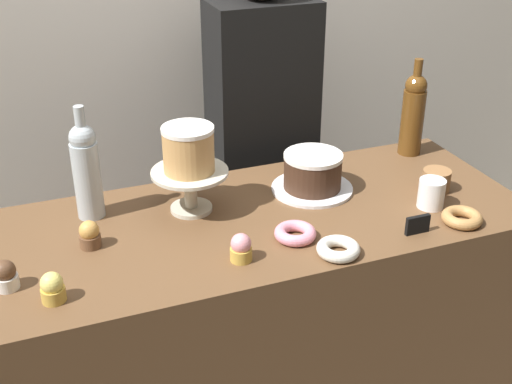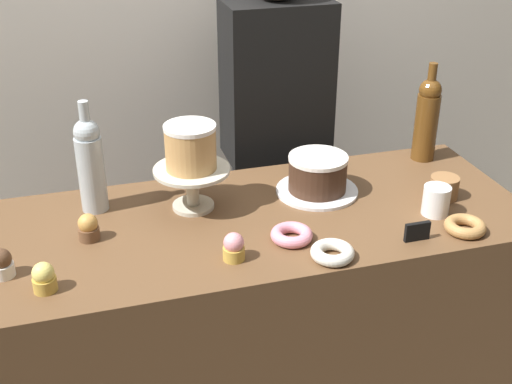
% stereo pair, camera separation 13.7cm
% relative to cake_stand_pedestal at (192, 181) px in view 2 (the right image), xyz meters
% --- Properties ---
extents(back_wall, '(6.00, 0.05, 2.60)m').
position_rel_cake_stand_pedestal_xyz_m(back_wall, '(0.16, 0.78, 0.29)').
color(back_wall, silver).
rests_on(back_wall, ground_plane).
extents(display_counter, '(1.56, 0.63, 0.92)m').
position_rel_cake_stand_pedestal_xyz_m(display_counter, '(0.16, -0.11, -0.55)').
color(display_counter, brown).
rests_on(display_counter, ground_plane).
extents(cake_stand_pedestal, '(0.22, 0.22, 0.12)m').
position_rel_cake_stand_pedestal_xyz_m(cake_stand_pedestal, '(0.00, 0.00, 0.00)').
color(cake_stand_pedestal, beige).
rests_on(cake_stand_pedestal, display_counter).
extents(white_layer_cake, '(0.14, 0.14, 0.13)m').
position_rel_cake_stand_pedestal_xyz_m(white_layer_cake, '(0.00, 0.00, 0.10)').
color(white_layer_cake, tan).
rests_on(white_layer_cake, cake_stand_pedestal).
extents(silver_serving_platter, '(0.25, 0.25, 0.01)m').
position_rel_cake_stand_pedestal_xyz_m(silver_serving_platter, '(0.38, -0.01, -0.08)').
color(silver_serving_platter, white).
rests_on(silver_serving_platter, display_counter).
extents(chocolate_round_cake, '(0.18, 0.18, 0.11)m').
position_rel_cake_stand_pedestal_xyz_m(chocolate_round_cake, '(0.38, -0.01, -0.02)').
color(chocolate_round_cake, '#3D2619').
rests_on(chocolate_round_cake, silver_serving_platter).
extents(wine_bottle_clear, '(0.08, 0.08, 0.33)m').
position_rel_cake_stand_pedestal_xyz_m(wine_bottle_clear, '(-0.27, 0.07, 0.06)').
color(wine_bottle_clear, '#B2BCC1').
rests_on(wine_bottle_clear, display_counter).
extents(wine_bottle_amber, '(0.08, 0.08, 0.33)m').
position_rel_cake_stand_pedestal_xyz_m(wine_bottle_amber, '(0.80, 0.12, 0.06)').
color(wine_bottle_amber, '#5B3814').
rests_on(wine_bottle_amber, display_counter).
extents(cupcake_caramel, '(0.06, 0.06, 0.07)m').
position_rel_cake_stand_pedestal_xyz_m(cupcake_caramel, '(-0.30, -0.10, -0.05)').
color(cupcake_caramel, brown).
rests_on(cupcake_caramel, display_counter).
extents(cupcake_chocolate, '(0.06, 0.06, 0.07)m').
position_rel_cake_stand_pedestal_xyz_m(cupcake_chocolate, '(-0.51, -0.21, -0.05)').
color(cupcake_chocolate, white).
rests_on(cupcake_chocolate, display_counter).
extents(cupcake_strawberry, '(0.06, 0.06, 0.07)m').
position_rel_cake_stand_pedestal_xyz_m(cupcake_strawberry, '(0.04, -0.30, -0.05)').
color(cupcake_strawberry, gold).
rests_on(cupcake_strawberry, display_counter).
extents(cupcake_lemon, '(0.06, 0.06, 0.07)m').
position_rel_cake_stand_pedestal_xyz_m(cupcake_lemon, '(-0.41, -0.30, -0.05)').
color(cupcake_lemon, gold).
rests_on(cupcake_lemon, display_counter).
extents(donut_sugar, '(0.11, 0.11, 0.03)m').
position_rel_cake_stand_pedestal_xyz_m(donut_sugar, '(0.28, -0.36, -0.07)').
color(donut_sugar, silver).
rests_on(donut_sugar, display_counter).
extents(donut_maple, '(0.11, 0.11, 0.03)m').
position_rel_cake_stand_pedestal_xyz_m(donut_maple, '(0.68, -0.34, -0.07)').
color(donut_maple, '#B27F47').
rests_on(donut_maple, display_counter).
extents(donut_pink, '(0.11, 0.11, 0.03)m').
position_rel_cake_stand_pedestal_xyz_m(donut_pink, '(0.21, -0.25, -0.07)').
color(donut_pink, pink).
rests_on(donut_pink, display_counter).
extents(cookie_stack, '(0.08, 0.08, 0.07)m').
position_rel_cake_stand_pedestal_xyz_m(cookie_stack, '(0.72, -0.15, -0.05)').
color(cookie_stack, olive).
rests_on(cookie_stack, display_counter).
extents(price_sign_chalkboard, '(0.07, 0.01, 0.05)m').
position_rel_cake_stand_pedestal_xyz_m(price_sign_chalkboard, '(0.53, -0.34, -0.06)').
color(price_sign_chalkboard, black).
rests_on(price_sign_chalkboard, display_counter).
extents(coffee_cup_ceramic, '(0.08, 0.08, 0.09)m').
position_rel_cake_stand_pedestal_xyz_m(coffee_cup_ceramic, '(0.65, -0.23, -0.04)').
color(coffee_cup_ceramic, white).
rests_on(coffee_cup_ceramic, display_counter).
extents(barista_figure, '(0.36, 0.22, 1.60)m').
position_rel_cake_stand_pedestal_xyz_m(barista_figure, '(0.39, 0.44, -0.17)').
color(barista_figure, black).
rests_on(barista_figure, ground_plane).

